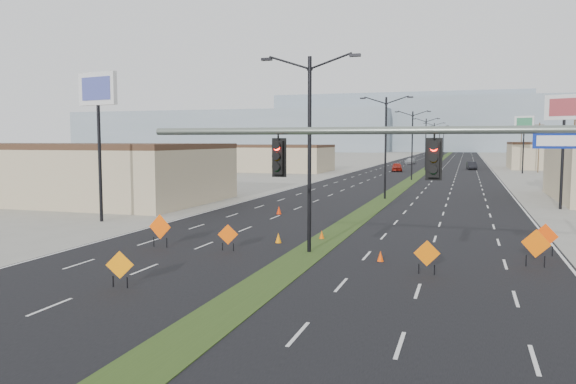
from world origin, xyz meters
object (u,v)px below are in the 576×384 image
(streetlight_2, at_px, (412,143))
(car_far, at_px, (410,161))
(streetlight_6, at_px, (443,142))
(pole_sign_west, at_px, (98,99))
(construction_sign_1, at_px, (160,228))
(cone_0, at_px, (322,235))
(signal_mast, at_px, (498,174))
(construction_sign_3, at_px, (427,255))
(streetlight_4, at_px, (434,142))
(construction_sign_4, at_px, (536,245))
(streetlight_0, at_px, (309,148))
(streetlight_3, at_px, (426,142))
(construction_sign_0, at_px, (120,266))
(car_left, at_px, (397,167))
(streetlight_1, at_px, (386,144))
(car_mid, at_px, (472,166))
(construction_sign_5, at_px, (545,237))
(cone_2, at_px, (380,256))
(pole_sign_east_far, at_px, (524,126))
(cone_1, at_px, (278,238))
(construction_sign_2, at_px, (228,236))
(cone_3, at_px, (279,210))
(pole_sign_east_near, at_px, (564,116))
(streetlight_5, at_px, (439,142))

(streetlight_2, bearing_deg, car_far, 95.55)
(streetlight_6, bearing_deg, pole_sign_west, -96.09)
(construction_sign_1, bearing_deg, car_far, 92.56)
(cone_0, bearing_deg, streetlight_6, 89.88)
(signal_mast, height_order, streetlight_6, streetlight_6)
(construction_sign_3, xyz_separation_m, pole_sign_west, (-23.38, 9.43, 7.81))
(streetlight_4, relative_size, construction_sign_4, 5.66)
(streetlight_0, distance_m, streetlight_3, 84.00)
(streetlight_4, relative_size, construction_sign_0, 6.79)
(streetlight_6, bearing_deg, construction_sign_4, -86.33)
(streetlight_4, height_order, car_left, streetlight_4)
(streetlight_1, distance_m, car_mid, 62.84)
(streetlight_1, height_order, cone_0, streetlight_1)
(construction_sign_5, height_order, cone_2, construction_sign_5)
(streetlight_6, bearing_deg, pole_sign_east_far, -79.24)
(streetlight_1, relative_size, streetlight_2, 1.00)
(construction_sign_4, bearing_deg, pole_sign_east_far, 109.62)
(construction_sign_5, bearing_deg, construction_sign_4, -86.87)
(cone_0, distance_m, pole_sign_east_far, 76.89)
(construction_sign_5, bearing_deg, cone_2, -136.20)
(car_far, xyz_separation_m, construction_sign_0, (0.39, -122.78, 0.14))
(construction_sign_4, xyz_separation_m, cone_2, (-6.93, -0.96, -0.78))
(streetlight_3, distance_m, streetlight_6, 84.00)
(car_far, relative_size, construction_sign_5, 3.02)
(car_left, height_order, car_far, car_left)
(streetlight_4, bearing_deg, streetlight_2, -90.00)
(streetlight_3, relative_size, cone_1, 17.11)
(construction_sign_0, bearing_deg, construction_sign_1, 93.17)
(pole_sign_east_far, bearing_deg, construction_sign_2, -82.14)
(signal_mast, height_order, cone_0, signal_mast)
(construction_sign_5, xyz_separation_m, cone_3, (-17.81, 11.14, -0.64))
(streetlight_1, bearing_deg, streetlight_6, 90.00)
(construction_sign_5, relative_size, pole_sign_east_near, 0.17)
(streetlight_0, xyz_separation_m, streetlight_6, (0.00, 168.00, 0.00))
(streetlight_6, distance_m, pole_sign_west, 162.61)
(construction_sign_4, xyz_separation_m, construction_sign_5, (0.72, 2.82, -0.07))
(streetlight_5, height_order, construction_sign_2, streetlight_5)
(construction_sign_0, distance_m, pole_sign_east_far, 90.55)
(streetlight_5, bearing_deg, cone_3, -92.86)
(streetlight_2, xyz_separation_m, construction_sign_1, (-8.08, -57.10, -4.35))
(streetlight_2, relative_size, pole_sign_east_near, 1.04)
(streetlight_0, bearing_deg, cone_2, -15.78)
(cone_2, distance_m, pole_sign_west, 23.90)
(streetlight_5, height_order, construction_sign_1, streetlight_5)
(signal_mast, relative_size, streetlight_2, 1.63)
(car_far, height_order, cone_1, car_far)
(car_mid, relative_size, pole_sign_west, 0.46)
(cone_1, bearing_deg, pole_sign_west, 163.94)
(streetlight_3, xyz_separation_m, pole_sign_east_near, (15.31, -59.76, 2.42))
(streetlight_4, xyz_separation_m, construction_sign_2, (-4.17, -112.92, -4.59))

